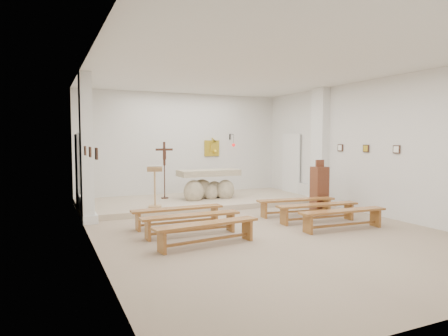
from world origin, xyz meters
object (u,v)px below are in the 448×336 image
crucifix_stand (164,166)px  donation_pedestal (319,189)px  bench_left_second (191,220)px  bench_left_front (178,212)px  altar (208,186)px  bench_right_third (343,215)px  lectern (155,186)px  bench_right_second (318,208)px  bench_right_front (296,203)px  bench_left_third (207,228)px

crucifix_stand → donation_pedestal: bearing=-37.0°
crucifix_stand → bench_left_second: 4.36m
crucifix_stand → bench_left_front: 3.51m
altar → bench_right_third: bearing=-75.3°
lectern → crucifix_stand: (0.67, 1.42, 0.45)m
lectern → bench_right_third: (3.19, -3.69, -0.38)m
altar → crucifix_stand: crucifix_stand is taller
lectern → bench_right_second: bearing=-26.6°
bench_left_second → bench_right_second: bearing=-0.5°
donation_pedestal → bench_right_front: bearing=-160.7°
bench_right_front → bench_left_front: bearing=-173.0°
donation_pedestal → bench_right_front: size_ratio=0.67×
lectern → bench_left_front: size_ratio=0.54×
donation_pedestal → bench_left_front: bearing=-173.1°
donation_pedestal → bench_right_third: 2.26m
altar → bench_right_front: altar is taller
donation_pedestal → bench_right_third: (-0.94, -2.03, -0.29)m
lectern → crucifix_stand: bearing=79.4°
bench_left_front → bench_right_second: (3.17, -0.88, 0.00)m
bench_right_front → bench_right_third: 1.76m
lectern → bench_left_third: 3.71m
bench_left_front → bench_right_front: bearing=-0.4°
bench_left_front → bench_right_second: 3.29m
crucifix_stand → bench_right_front: size_ratio=0.83×
altar → bench_right_second: size_ratio=0.91×
crucifix_stand → donation_pedestal: size_ratio=1.23×
altar → bench_right_third: size_ratio=0.91×
crucifix_stand → bench_left_front: crucifix_stand is taller
crucifix_stand → donation_pedestal: crucifix_stand is taller
altar → bench_right_second: altar is taller
bench_left_front → bench_left_third: same height
crucifix_stand → bench_left_front: size_ratio=0.83×
altar → bench_left_second: size_ratio=0.91×
donation_pedestal → bench_right_third: bearing=-111.8°
crucifix_stand → bench_right_third: size_ratio=0.83×
donation_pedestal → lectern: bearing=161.2°
lectern → bench_left_second: (0.02, -2.81, -0.38)m
crucifix_stand → bench_right_third: bearing=-59.0°
bench_left_front → bench_right_front: (3.17, 0.00, 0.00)m
bench_left_second → bench_right_third: same height
bench_right_second → lectern: bearing=142.6°
altar → bench_left_front: (-1.86, -2.77, -0.19)m
crucifix_stand → bench_right_second: crucifix_stand is taller
donation_pedestal → bench_right_front: 1.02m
crucifix_stand → bench_left_third: bearing=-92.6°
lectern → bench_left_second: lectern is taller
donation_pedestal → bench_right_third: size_ratio=0.68×
donation_pedestal → bench_right_second: size_ratio=0.67×
bench_left_second → bench_right_third: bearing=-16.0°
altar → donation_pedestal: size_ratio=1.35×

